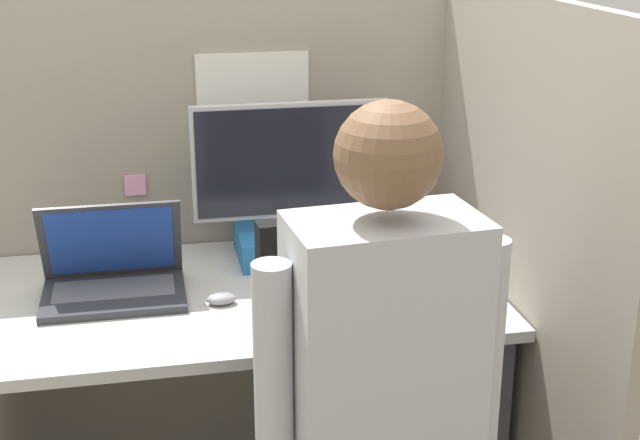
{
  "coord_description": "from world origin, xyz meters",
  "views": [
    {
      "loc": [
        -0.16,
        -1.78,
        1.68
      ],
      "look_at": [
        0.23,
        0.19,
        0.98
      ],
      "focal_mm": 50.0,
      "sensor_mm": 36.0,
      "label": 1
    }
  ],
  "objects_px": {
    "paper_box": "(292,243)",
    "carrot_toy": "(327,305)",
    "stapler": "(438,256)",
    "monitor": "(291,166)",
    "laptop": "(113,278)",
    "coffee_mug": "(416,232)",
    "person": "(386,427)"
  },
  "relations": [
    {
      "from": "laptop",
      "to": "person",
      "type": "relative_size",
      "value": 0.26
    },
    {
      "from": "paper_box",
      "to": "carrot_toy",
      "type": "bearing_deg",
      "value": -86.94
    },
    {
      "from": "monitor",
      "to": "coffee_mug",
      "type": "relative_size",
      "value": 6.15
    },
    {
      "from": "laptop",
      "to": "carrot_toy",
      "type": "distance_m",
      "value": 0.57
    },
    {
      "from": "laptop",
      "to": "stapler",
      "type": "height_order",
      "value": "laptop"
    },
    {
      "from": "paper_box",
      "to": "laptop",
      "type": "bearing_deg",
      "value": -159.83
    },
    {
      "from": "coffee_mug",
      "to": "laptop",
      "type": "bearing_deg",
      "value": -167.77
    },
    {
      "from": "laptop",
      "to": "coffee_mug",
      "type": "distance_m",
      "value": 0.9
    },
    {
      "from": "paper_box",
      "to": "carrot_toy",
      "type": "xyz_separation_m",
      "value": [
        0.02,
        -0.4,
        -0.02
      ]
    },
    {
      "from": "coffee_mug",
      "to": "monitor",
      "type": "bearing_deg",
      "value": -179.44
    },
    {
      "from": "stapler",
      "to": "carrot_toy",
      "type": "height_order",
      "value": "stapler"
    },
    {
      "from": "paper_box",
      "to": "carrot_toy",
      "type": "distance_m",
      "value": 0.4
    },
    {
      "from": "monitor",
      "to": "stapler",
      "type": "relative_size",
      "value": 3.71
    },
    {
      "from": "stapler",
      "to": "coffee_mug",
      "type": "distance_m",
      "value": 0.16
    },
    {
      "from": "monitor",
      "to": "carrot_toy",
      "type": "relative_size",
      "value": 4.83
    },
    {
      "from": "monitor",
      "to": "stapler",
      "type": "xyz_separation_m",
      "value": [
        0.39,
        -0.16,
        -0.24
      ]
    },
    {
      "from": "carrot_toy",
      "to": "person",
      "type": "relative_size",
      "value": 0.08
    },
    {
      "from": "carrot_toy",
      "to": "stapler",
      "type": "bearing_deg",
      "value": 33.63
    },
    {
      "from": "laptop",
      "to": "person",
      "type": "bearing_deg",
      "value": -59.48
    },
    {
      "from": "monitor",
      "to": "laptop",
      "type": "bearing_deg",
      "value": -159.54
    },
    {
      "from": "carrot_toy",
      "to": "coffee_mug",
      "type": "xyz_separation_m",
      "value": [
        0.36,
        0.41,
        0.02
      ]
    },
    {
      "from": "carrot_toy",
      "to": "person",
      "type": "distance_m",
      "value": 0.63
    },
    {
      "from": "paper_box",
      "to": "coffee_mug",
      "type": "relative_size",
      "value": 3.46
    },
    {
      "from": "paper_box",
      "to": "stapler",
      "type": "height_order",
      "value": "paper_box"
    },
    {
      "from": "laptop",
      "to": "paper_box",
      "type": "bearing_deg",
      "value": 20.17
    },
    {
      "from": "laptop",
      "to": "carrot_toy",
      "type": "height_order",
      "value": "laptop"
    },
    {
      "from": "monitor",
      "to": "coffee_mug",
      "type": "height_order",
      "value": "monitor"
    },
    {
      "from": "stapler",
      "to": "coffee_mug",
      "type": "xyz_separation_m",
      "value": [
        -0.02,
        0.16,
        0.02
      ]
    },
    {
      "from": "paper_box",
      "to": "coffee_mug",
      "type": "distance_m",
      "value": 0.38
    },
    {
      "from": "carrot_toy",
      "to": "coffee_mug",
      "type": "relative_size",
      "value": 1.27
    },
    {
      "from": "paper_box",
      "to": "stapler",
      "type": "xyz_separation_m",
      "value": [
        0.39,
        -0.15,
        -0.01
      ]
    },
    {
      "from": "laptop",
      "to": "carrot_toy",
      "type": "xyz_separation_m",
      "value": [
        0.52,
        -0.22,
        -0.03
      ]
    }
  ]
}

